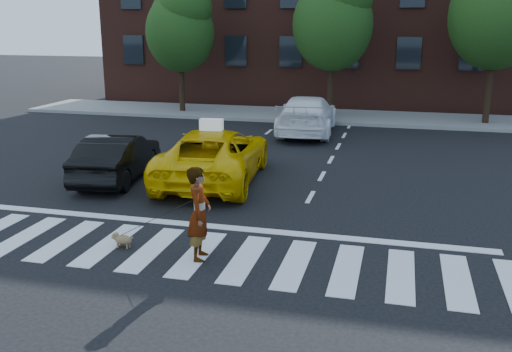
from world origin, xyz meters
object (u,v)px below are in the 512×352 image
(tree_right, at_px, (499,4))
(tree_mid, at_px, (334,14))
(dog, at_px, (122,239))
(tree_left, at_px, (180,24))
(black_sedan, at_px, (117,157))
(woman, at_px, (199,214))
(taxi, at_px, (214,155))
(white_suv, at_px, (307,115))

(tree_right, bearing_deg, tree_mid, 180.00)
(dog, bearing_deg, tree_left, 113.12)
(dog, bearing_deg, black_sedan, 124.08)
(black_sedan, bearing_deg, tree_right, -141.66)
(woman, bearing_deg, taxi, 6.75)
(tree_right, bearing_deg, taxi, -127.42)
(taxi, xyz_separation_m, white_suv, (1.43, 7.94, 0.01))
(black_sedan, distance_m, white_suv, 9.53)
(tree_mid, relative_size, tree_right, 0.92)
(tree_mid, relative_size, taxi, 1.27)
(tree_left, relative_size, white_suv, 1.20)
(tree_mid, distance_m, black_sedan, 13.81)
(tree_right, relative_size, white_suv, 1.42)
(white_suv, bearing_deg, tree_left, -31.27)
(tree_right, height_order, white_suv, tree_right)
(tree_mid, xyz_separation_m, woman, (-0.40, -17.19, -3.91))
(black_sedan, relative_size, woman, 2.21)
(tree_right, distance_m, white_suv, 9.51)
(woman, height_order, dog, woman)
(tree_left, height_order, taxi, tree_left)
(taxi, height_order, white_suv, white_suv)
(tree_left, relative_size, tree_right, 0.84)
(tree_right, xyz_separation_m, black_sedan, (-11.75, -12.27, -4.58))
(dog, bearing_deg, tree_right, 67.47)
(taxi, relative_size, white_suv, 1.03)
(tree_right, relative_size, dog, 14.68)
(black_sedan, height_order, white_suv, white_suv)
(tree_left, relative_size, woman, 3.46)
(black_sedan, height_order, woman, woman)
(taxi, height_order, dog, taxi)
(tree_mid, height_order, woman, tree_mid)
(tree_left, bearing_deg, dog, -72.69)
(white_suv, bearing_deg, black_sedan, 60.40)
(woman, distance_m, dog, 1.95)
(white_suv, bearing_deg, tree_right, -156.66)
(tree_left, xyz_separation_m, woman, (7.10, -17.19, -3.50))
(black_sedan, bearing_deg, woman, 123.60)
(black_sedan, bearing_deg, tree_mid, -119.07)
(tree_right, distance_m, taxi, 15.37)
(white_suv, height_order, woman, woman)
(dog, bearing_deg, white_suv, 88.59)
(taxi, distance_m, white_suv, 8.07)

